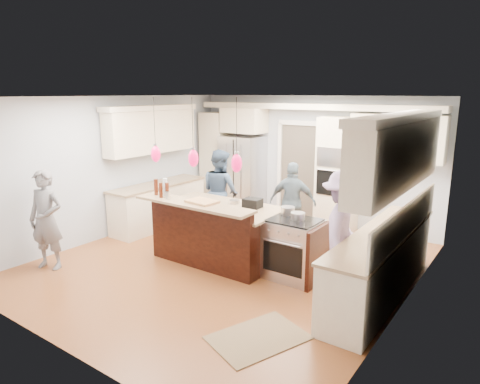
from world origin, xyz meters
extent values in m
plane|color=#A95D2E|center=(0.00, 0.00, 0.00)|extent=(6.00, 6.00, 0.00)
cube|color=#B2BCC6|center=(0.00, 3.00, 1.35)|extent=(5.50, 0.04, 2.70)
cube|color=#B2BCC6|center=(0.00, -3.00, 1.35)|extent=(5.50, 0.04, 2.70)
cube|color=#B2BCC6|center=(-2.75, 0.00, 1.35)|extent=(0.04, 6.00, 2.70)
cube|color=#B2BCC6|center=(2.75, 0.00, 1.35)|extent=(0.04, 6.00, 2.70)
cube|color=white|center=(0.00, 0.00, 2.70)|extent=(5.50, 6.00, 0.04)
cube|color=#B7B7BC|center=(-1.55, 2.64, 0.90)|extent=(0.90, 0.70, 1.80)
cube|color=#EEE4C1|center=(0.75, 2.67, 1.15)|extent=(0.72, 0.64, 2.30)
cube|color=black|center=(0.75, 2.34, 1.55)|extent=(0.60, 0.02, 0.35)
cube|color=black|center=(0.75, 2.34, 1.05)|extent=(0.60, 0.02, 0.50)
cylinder|color=#B7B7BC|center=(0.75, 2.31, 1.30)|extent=(0.55, 0.02, 0.02)
cube|color=#EEE4C1|center=(-2.35, 2.70, 1.15)|extent=(0.60, 0.58, 2.30)
cube|color=#EEE4C1|center=(-1.55, 2.70, 2.15)|extent=(0.95, 0.58, 0.55)
cube|color=#EEE4C1|center=(1.80, 2.82, 1.95)|extent=(1.70, 0.35, 0.85)
cube|color=beige|center=(0.00, 2.80, 2.48)|extent=(5.30, 0.38, 0.12)
cube|color=#4C443A|center=(-0.25, 2.99, 1.05)|extent=(0.90, 0.06, 2.10)
cube|color=white|center=(-0.25, 2.95, 2.13)|extent=(1.04, 0.06, 0.10)
cube|color=#EEE4C1|center=(2.40, 0.30, 0.44)|extent=(0.60, 3.00, 0.88)
cube|color=tan|center=(2.40, 0.30, 0.90)|extent=(0.64, 3.05, 0.04)
cube|color=#EEE4C1|center=(2.52, 0.30, 1.98)|extent=(0.35, 3.00, 0.85)
cube|color=beige|center=(2.51, 0.30, 2.46)|extent=(0.37, 3.10, 0.10)
cube|color=#EEE4C1|center=(-2.40, 0.80, 0.44)|extent=(0.60, 2.20, 0.88)
cube|color=tan|center=(-2.40, 0.80, 0.90)|extent=(0.64, 2.25, 0.04)
cube|color=#EEE4C1|center=(-2.52, 0.80, 1.98)|extent=(0.35, 2.20, 0.85)
cube|color=beige|center=(-2.51, 0.80, 2.46)|extent=(0.37, 2.30, 0.10)
cube|color=black|center=(-0.25, 0.15, 0.44)|extent=(2.00, 1.00, 0.88)
cube|color=tan|center=(-0.25, 0.15, 0.90)|extent=(2.10, 1.10, 0.04)
cube|color=black|center=(-0.25, -0.41, 0.54)|extent=(2.00, 0.12, 1.08)
cube|color=tan|center=(-0.25, -0.55, 1.10)|extent=(2.10, 0.42, 0.04)
cube|color=black|center=(0.24, 0.36, 1.00)|extent=(0.29, 0.24, 0.15)
cube|color=#B7B7BC|center=(1.13, 0.15, 0.45)|extent=(0.76, 0.66, 0.90)
cube|color=black|center=(1.13, -0.19, 0.40)|extent=(0.65, 0.01, 0.45)
cube|color=black|center=(1.13, 0.15, 0.91)|extent=(0.72, 0.59, 0.02)
cube|color=black|center=(1.54, 0.15, 0.44)|extent=(0.06, 0.71, 0.88)
cylinder|color=black|center=(-1.05, -0.51, 2.33)|extent=(0.01, 0.01, 0.75)
ellipsoid|color=#C80B44|center=(-1.05, -0.51, 1.80)|extent=(0.15, 0.15, 0.26)
cylinder|color=black|center=(-0.25, -0.51, 2.33)|extent=(0.01, 0.01, 0.75)
ellipsoid|color=#C80B44|center=(-0.25, -0.51, 1.80)|extent=(0.15, 0.15, 0.26)
cylinder|color=black|center=(0.55, -0.51, 2.33)|extent=(0.01, 0.01, 0.75)
ellipsoid|color=#C80B44|center=(0.55, -0.51, 1.80)|extent=(0.15, 0.15, 0.26)
imported|color=slate|center=(-2.25, -1.78, 0.80)|extent=(0.68, 0.56, 1.61)
imported|color=#314660|center=(-1.10, 1.23, 0.84)|extent=(0.97, 0.85, 1.68)
imported|color=slate|center=(0.33, 1.60, 0.76)|extent=(0.95, 0.57, 1.51)
imported|color=#9C85B3|center=(1.99, 0.00, 0.90)|extent=(0.95, 1.30, 1.80)
cube|color=#88694A|center=(1.61, -1.57, 0.01)|extent=(1.07, 1.27, 0.01)
cylinder|color=silver|center=(-0.89, -0.49, 1.27)|extent=(0.08, 0.08, 0.30)
cylinder|color=#44190C|center=(-1.08, -0.51, 1.25)|extent=(0.07, 0.07, 0.27)
cylinder|color=#44190C|center=(-0.88, -0.59, 1.24)|extent=(0.08, 0.08, 0.24)
cylinder|color=#44190C|center=(-0.80, -0.54, 1.24)|extent=(0.07, 0.07, 0.24)
cylinder|color=#B7B7BC|center=(-0.72, -0.61, 1.18)|extent=(0.07, 0.07, 0.12)
cube|color=tan|center=(-0.14, -0.47, 1.14)|extent=(0.49, 0.37, 0.04)
cylinder|color=#B7B7BC|center=(0.92, 0.33, 0.98)|extent=(0.21, 0.21, 0.12)
cylinder|color=#B7B7BC|center=(1.17, 0.19, 0.97)|extent=(0.21, 0.21, 0.11)
camera|label=1|loc=(3.99, -5.30, 2.77)|focal=32.00mm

